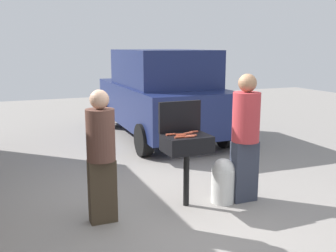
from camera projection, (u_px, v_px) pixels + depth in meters
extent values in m
plane|color=gray|center=(179.00, 210.00, 5.18)|extent=(24.00, 24.00, 0.00)
cylinder|color=black|center=(186.00, 179.00, 5.27)|extent=(0.08, 0.08, 0.75)
cube|color=black|center=(187.00, 144.00, 5.18)|extent=(0.60, 0.44, 0.22)
cube|color=black|center=(180.00, 117.00, 5.31)|extent=(0.60, 0.05, 0.42)
cylinder|color=#B74C33|center=(190.00, 137.00, 5.02)|extent=(0.13, 0.03, 0.03)
cylinder|color=#AD4228|center=(181.00, 134.00, 5.15)|extent=(0.13, 0.04, 0.03)
cylinder|color=#AD4228|center=(181.00, 135.00, 5.09)|extent=(0.13, 0.03, 0.03)
cylinder|color=#C6593D|center=(188.00, 133.00, 5.22)|extent=(0.13, 0.04, 0.03)
cylinder|color=#AD4228|center=(179.00, 137.00, 4.99)|extent=(0.13, 0.03, 0.03)
cylinder|color=#B74C33|center=(171.00, 134.00, 5.15)|extent=(0.13, 0.03, 0.03)
cylinder|color=#B74C33|center=(193.00, 132.00, 5.30)|extent=(0.13, 0.03, 0.03)
cylinder|color=#B74C33|center=(192.00, 136.00, 5.08)|extent=(0.13, 0.04, 0.03)
cylinder|color=silver|center=(223.00, 186.00, 5.41)|extent=(0.32, 0.32, 0.46)
sphere|color=silver|center=(223.00, 170.00, 5.37)|extent=(0.31, 0.31, 0.31)
cube|color=#3F3323|center=(103.00, 191.00, 4.78)|extent=(0.32, 0.18, 0.78)
cylinder|color=brown|center=(101.00, 135.00, 4.64)|extent=(0.34, 0.34, 0.61)
sphere|color=tan|center=(99.00, 99.00, 4.56)|extent=(0.23, 0.23, 0.23)
cube|color=#333847|center=(244.00, 171.00, 5.44)|extent=(0.35, 0.19, 0.84)
cylinder|color=#B23338|center=(246.00, 117.00, 5.29)|extent=(0.37, 0.37, 0.67)
sphere|color=#936B4C|center=(247.00, 83.00, 5.20)|extent=(0.25, 0.25, 0.25)
cube|color=navy|center=(160.00, 104.00, 9.31)|extent=(1.99, 4.44, 0.90)
cube|color=navy|center=(163.00, 68.00, 8.96)|extent=(1.81, 2.63, 0.80)
cylinder|color=black|center=(226.00, 133.00, 8.32)|extent=(0.23, 0.64, 0.64)
cylinder|color=black|center=(144.00, 140.00, 7.67)|extent=(0.23, 0.64, 0.64)
cylinder|color=black|center=(171.00, 111.00, 11.13)|extent=(0.23, 0.64, 0.64)
cylinder|color=black|center=(108.00, 115.00, 10.48)|extent=(0.23, 0.64, 0.64)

